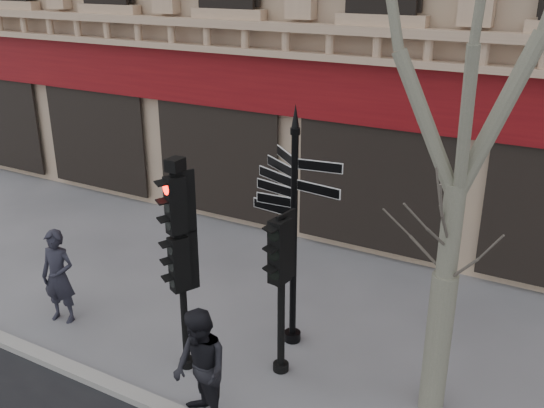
{
  "coord_description": "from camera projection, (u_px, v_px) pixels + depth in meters",
  "views": [
    {
      "loc": [
        4.14,
        -6.76,
        5.97
      ],
      "look_at": [
        -0.04,
        0.6,
        2.67
      ],
      "focal_mm": 40.0,
      "sensor_mm": 36.0,
      "label": 1
    }
  ],
  "objects": [
    {
      "name": "ground",
      "position": [
        255.0,
        374.0,
        9.55
      ],
      "size": [
        80.0,
        80.0,
        0.0
      ],
      "primitive_type": "plane",
      "color": "slate",
      "rests_on": "ground"
    },
    {
      "name": "fingerpost",
      "position": [
        294.0,
        190.0,
        9.43
      ],
      "size": [
        2.14,
        2.14,
        4.11
      ],
      "rotation": [
        0.0,
        0.0,
        -0.29
      ],
      "color": "black",
      "rests_on": "ground"
    },
    {
      "name": "traffic_signal_main",
      "position": [
        180.0,
        241.0,
        8.95
      ],
      "size": [
        0.46,
        0.41,
        3.49
      ],
      "rotation": [
        0.0,
        0.0,
        -0.43
      ],
      "color": "black",
      "rests_on": "ground"
    },
    {
      "name": "traffic_signal_secondary",
      "position": [
        281.0,
        268.0,
        8.99
      ],
      "size": [
        0.47,
        0.37,
        2.62
      ],
      "rotation": [
        0.0,
        0.0,
        -0.12
      ],
      "color": "black",
      "rests_on": "ground"
    },
    {
      "name": "pedestrian_a",
      "position": [
        58.0,
        276.0,
        10.73
      ],
      "size": [
        0.72,
        0.55,
        1.75
      ],
      "primitive_type": "imported",
      "rotation": [
        0.0,
        0.0,
        0.23
      ],
      "color": "#22222D",
      "rests_on": "ground"
    },
    {
      "name": "pedestrian_b",
      "position": [
        200.0,
        370.0,
        8.21
      ],
      "size": [
        1.09,
        1.02,
        1.78
      ],
      "primitive_type": "imported",
      "rotation": [
        0.0,
        0.0,
        -0.54
      ],
      "color": "black",
      "rests_on": "ground"
    }
  ]
}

